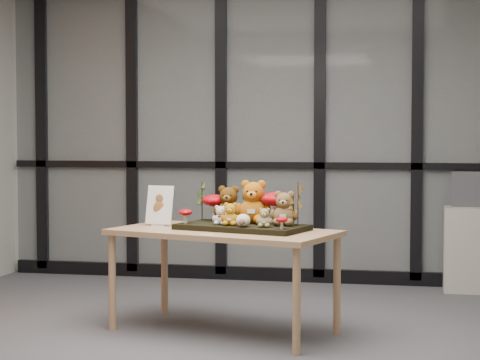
% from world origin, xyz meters
% --- Properties ---
extents(floor, '(5.00, 5.00, 0.00)m').
position_xyz_m(floor, '(0.00, 0.00, 0.00)').
color(floor, '#4E4E52').
rests_on(floor, ground).
extents(room_shell, '(5.00, 5.00, 5.00)m').
position_xyz_m(room_shell, '(0.00, 0.00, 1.68)').
color(room_shell, '#AAA9A1').
rests_on(room_shell, floor).
extents(glass_partition, '(4.90, 0.06, 2.78)m').
position_xyz_m(glass_partition, '(-0.00, 2.47, 1.42)').
color(glass_partition, '#2D383F').
rests_on(glass_partition, floor).
extents(display_table, '(1.62, 1.14, 0.69)m').
position_xyz_m(display_table, '(0.04, 0.38, 0.62)').
color(display_table, '#A67D5A').
rests_on(display_table, floor).
extents(diorama_tray, '(0.93, 0.65, 0.04)m').
position_xyz_m(diorama_tray, '(0.16, 0.40, 0.71)').
color(diorama_tray, black).
rests_on(diorama_tray, display_table).
extents(bear_pooh_yellow, '(0.30, 0.28, 0.32)m').
position_xyz_m(bear_pooh_yellow, '(0.22, 0.50, 0.89)').
color(bear_pooh_yellow, '#BB610F').
rests_on(bear_pooh_yellow, diorama_tray).
extents(bear_brown_medium, '(0.26, 0.24, 0.27)m').
position_xyz_m(bear_brown_medium, '(0.04, 0.55, 0.86)').
color(bear_brown_medium, '#4F2F0A').
rests_on(bear_brown_medium, diorama_tray).
extents(bear_tan_back, '(0.23, 0.22, 0.25)m').
position_xyz_m(bear_tan_back, '(0.45, 0.40, 0.85)').
color(bear_tan_back, brown).
rests_on(bear_tan_back, diorama_tray).
extents(bear_small_yellow, '(0.16, 0.15, 0.17)m').
position_xyz_m(bear_small_yellow, '(0.10, 0.32, 0.81)').
color(bear_small_yellow, '#C18013').
rests_on(bear_small_yellow, diorama_tray).
extents(bear_white_bow, '(0.13, 0.13, 0.14)m').
position_xyz_m(bear_white_bow, '(0.02, 0.36, 0.80)').
color(bear_white_bow, silver).
rests_on(bear_white_bow, diorama_tray).
extents(bear_beige_small, '(0.13, 0.12, 0.14)m').
position_xyz_m(bear_beige_small, '(0.34, 0.26, 0.80)').
color(bear_beige_small, '#988654').
rests_on(bear_beige_small, diorama_tray).
extents(plush_cream_hedgehog, '(0.09, 0.08, 0.09)m').
position_xyz_m(plush_cream_hedgehog, '(0.20, 0.25, 0.77)').
color(plush_cream_hedgehog, white).
rests_on(plush_cream_hedgehog, diorama_tray).
extents(mushroom_back_left, '(0.18, 0.18, 0.20)m').
position_xyz_m(mushroom_back_left, '(-0.08, 0.62, 0.83)').
color(mushroom_back_left, '#A4050C').
rests_on(mushroom_back_left, diorama_tray).
extents(mushroom_back_right, '(0.21, 0.21, 0.24)m').
position_xyz_m(mushroom_back_right, '(0.38, 0.49, 0.85)').
color(mushroom_back_right, '#A4050C').
rests_on(mushroom_back_right, diorama_tray).
extents(mushroom_front_left, '(0.10, 0.10, 0.11)m').
position_xyz_m(mushroom_front_left, '(-0.23, 0.40, 0.78)').
color(mushroom_front_left, '#A4050C').
rests_on(mushroom_front_left, diorama_tray).
extents(mushroom_front_right, '(0.08, 0.08, 0.09)m').
position_xyz_m(mushroom_front_right, '(0.46, 0.17, 0.77)').
color(mushroom_front_right, '#A4050C').
rests_on(mushroom_front_right, diorama_tray).
extents(sprig_green_far_left, '(0.05, 0.05, 0.27)m').
position_xyz_m(sprig_green_far_left, '(-0.17, 0.62, 0.86)').
color(sprig_green_far_left, '#13370C').
rests_on(sprig_green_far_left, diorama_tray).
extents(sprig_green_mid_left, '(0.05, 0.05, 0.20)m').
position_xyz_m(sprig_green_mid_left, '(-0.01, 0.62, 0.83)').
color(sprig_green_mid_left, '#13370C').
rests_on(sprig_green_mid_left, diorama_tray).
extents(sprig_dry_far_right, '(0.05, 0.05, 0.29)m').
position_xyz_m(sprig_dry_far_right, '(0.54, 0.38, 0.87)').
color(sprig_dry_far_right, brown).
rests_on(sprig_dry_far_right, diorama_tray).
extents(sprig_dry_mid_right, '(0.05, 0.05, 0.20)m').
position_xyz_m(sprig_dry_mid_right, '(0.52, 0.27, 0.83)').
color(sprig_dry_mid_right, brown).
rests_on(sprig_dry_mid_right, diorama_tray).
extents(sprig_green_centre, '(0.05, 0.05, 0.20)m').
position_xyz_m(sprig_green_centre, '(0.15, 0.58, 0.83)').
color(sprig_green_centre, '#13370C').
rests_on(sprig_green_centre, diorama_tray).
extents(sign_holder, '(0.20, 0.09, 0.28)m').
position_xyz_m(sign_holder, '(-0.46, 0.55, 0.82)').
color(sign_holder, silver).
rests_on(sign_holder, display_table).
extents(label_card, '(0.08, 0.03, 0.00)m').
position_xyz_m(label_card, '(-0.00, 0.09, 0.69)').
color(label_card, white).
rests_on(label_card, display_table).
extents(cabinet, '(0.54, 0.31, 0.72)m').
position_xyz_m(cabinet, '(1.80, 2.27, 0.36)').
color(cabinet, '#AAA398').
rests_on(cabinet, floor).
extents(monitor, '(0.42, 0.04, 0.30)m').
position_xyz_m(monitor, '(1.80, 2.29, 0.87)').
color(monitor, '#494B50').
rests_on(monitor, cabinet).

